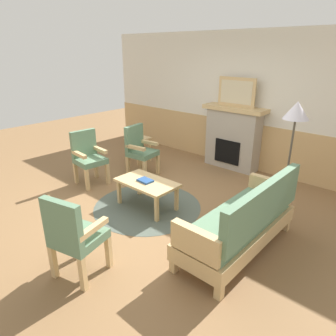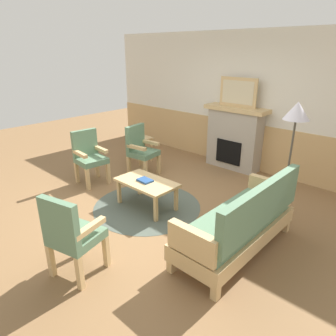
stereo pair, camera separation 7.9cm
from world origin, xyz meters
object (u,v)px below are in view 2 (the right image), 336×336
at_px(side_table, 140,143).
at_px(floor_lamp_by_couch, 296,118).
at_px(fireplace, 234,137).
at_px(framed_picture, 238,92).
at_px(armchair_front_left, 71,233).
at_px(book_on_table, 145,180).
at_px(couch, 240,223).
at_px(coffee_table, 147,184).
at_px(armchair_near_fireplace, 141,148).
at_px(armchair_by_window_left, 89,155).

height_order(side_table, floor_lamp_by_couch, floor_lamp_by_couch).
bearing_deg(fireplace, side_table, -147.17).
relative_size(fireplace, framed_picture, 1.62).
bearing_deg(armchair_front_left, book_on_table, 109.81).
relative_size(framed_picture, book_on_table, 3.42).
height_order(couch, coffee_table, couch).
height_order(framed_picture, book_on_table, framed_picture).
distance_m(framed_picture, floor_lamp_by_couch, 1.92).
bearing_deg(coffee_table, fireplace, 88.68).
distance_m(fireplace, couch, 2.94).
height_order(framed_picture, floor_lamp_by_couch, framed_picture).
height_order(framed_picture, side_table, framed_picture).
height_order(book_on_table, armchair_front_left, armchair_front_left).
bearing_deg(framed_picture, coffee_table, -91.32).
height_order(coffee_table, side_table, side_table).
xyz_separation_m(fireplace, framed_picture, (0.00, 0.00, 0.91)).
xyz_separation_m(armchair_near_fireplace, floor_lamp_by_couch, (2.71, 0.48, 0.91)).
xyz_separation_m(couch, coffee_table, (-1.66, 0.02, -0.01)).
bearing_deg(armchair_by_window_left, floor_lamp_by_couch, 24.17).
bearing_deg(book_on_table, floor_lamp_by_couch, 39.62).
distance_m(coffee_table, floor_lamp_by_couch, 2.37).
distance_m(book_on_table, armchair_near_fireplace, 1.38).
xyz_separation_m(armchair_near_fireplace, armchair_front_left, (1.64, -2.48, 0.00)).
distance_m(fireplace, armchair_near_fireplace, 1.94).
bearing_deg(armchair_near_fireplace, floor_lamp_by_couch, 10.12).
bearing_deg(fireplace, framed_picture, 90.00).
relative_size(fireplace, coffee_table, 1.35).
relative_size(book_on_table, floor_lamp_by_couch, 0.14).
relative_size(book_on_table, armchair_front_left, 0.24).
bearing_deg(coffee_table, side_table, 140.79).
relative_size(armchair_near_fireplace, side_table, 1.78).
xyz_separation_m(book_on_table, armchair_near_fireplace, (-1.07, 0.88, 0.08)).
relative_size(armchair_by_window_left, armchair_front_left, 1.00).
relative_size(side_table, floor_lamp_by_couch, 0.33).
xyz_separation_m(coffee_table, book_on_table, (-0.01, -0.02, 0.07)).
relative_size(fireplace, armchair_front_left, 1.33).
xyz_separation_m(side_table, floor_lamp_by_couch, (3.27, 0.01, 1.02)).
bearing_deg(couch, fireplace, 123.21).
bearing_deg(floor_lamp_by_couch, armchair_by_window_left, -155.83).
xyz_separation_m(fireplace, couch, (1.60, -2.45, -0.26)).
height_order(fireplace, couch, fireplace).
relative_size(couch, book_on_table, 7.69).
distance_m(side_table, floor_lamp_by_couch, 3.42).
bearing_deg(framed_picture, fireplace, -90.00).
height_order(framed_picture, coffee_table, framed_picture).
relative_size(fireplace, couch, 0.72).
bearing_deg(side_table, armchair_by_window_left, -83.43).
height_order(armchair_by_window_left, side_table, armchair_by_window_left).
bearing_deg(floor_lamp_by_couch, armchair_near_fireplace, -169.88).
bearing_deg(armchair_by_window_left, fireplace, 58.27).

